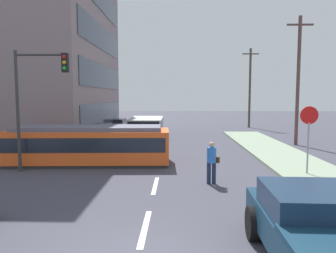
{
  "coord_description": "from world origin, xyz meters",
  "views": [
    {
      "loc": [
        0.83,
        -6.04,
        3.43
      ],
      "look_at": [
        0.43,
        8.2,
        2.09
      ],
      "focal_mm": 34.13,
      "sensor_mm": 36.0,
      "label": 1
    }
  ],
  "objects_px": {
    "pedestrian_crossing": "(212,160)",
    "parked_sedan_far": "(99,130)",
    "utility_pole_far": "(250,87)",
    "stop_sign": "(309,126)",
    "city_bus": "(147,127)",
    "parked_sedan_furthest": "(116,124)",
    "traffic_light_mast": "(36,89)",
    "pickup_truck_parked": "(323,235)",
    "parked_sedan_mid": "(78,141)",
    "utility_pole_mid": "(298,79)",
    "streetcar_tram": "(89,144)"
  },
  "relations": [
    {
      "from": "city_bus",
      "to": "utility_pole_far",
      "type": "relative_size",
      "value": 0.64
    },
    {
      "from": "utility_pole_mid",
      "to": "utility_pole_far",
      "type": "xyz_separation_m",
      "value": [
        -0.44,
        12.88,
        -0.15
      ]
    },
    {
      "from": "city_bus",
      "to": "stop_sign",
      "type": "distance_m",
      "value": 14.01
    },
    {
      "from": "parked_sedan_furthest",
      "to": "traffic_light_mast",
      "type": "height_order",
      "value": "traffic_light_mast"
    },
    {
      "from": "parked_sedan_far",
      "to": "stop_sign",
      "type": "xyz_separation_m",
      "value": [
        12.09,
        -12.63,
        1.57
      ]
    },
    {
      "from": "pedestrian_crossing",
      "to": "parked_sedan_far",
      "type": "distance_m",
      "value": 15.98
    },
    {
      "from": "parked_sedan_far",
      "to": "utility_pole_far",
      "type": "bearing_deg",
      "value": 32.79
    },
    {
      "from": "pedestrian_crossing",
      "to": "traffic_light_mast",
      "type": "xyz_separation_m",
      "value": [
        -7.66,
        1.84,
        2.84
      ]
    },
    {
      "from": "parked_sedan_furthest",
      "to": "streetcar_tram",
      "type": "bearing_deg",
      "value": -84.06
    },
    {
      "from": "city_bus",
      "to": "parked_sedan_furthest",
      "type": "relative_size",
      "value": 1.25
    },
    {
      "from": "stop_sign",
      "to": "utility_pole_far",
      "type": "relative_size",
      "value": 0.33
    },
    {
      "from": "parked_sedan_furthest",
      "to": "stop_sign",
      "type": "height_order",
      "value": "stop_sign"
    },
    {
      "from": "city_bus",
      "to": "traffic_light_mast",
      "type": "bearing_deg",
      "value": -109.68
    },
    {
      "from": "traffic_light_mast",
      "to": "parked_sedan_furthest",
      "type": "bearing_deg",
      "value": 89.64
    },
    {
      "from": "parked_sedan_far",
      "to": "stop_sign",
      "type": "bearing_deg",
      "value": -46.26
    },
    {
      "from": "streetcar_tram",
      "to": "pedestrian_crossing",
      "type": "xyz_separation_m",
      "value": [
        5.85,
        -3.62,
        -0.05
      ]
    },
    {
      "from": "parked_sedan_far",
      "to": "city_bus",
      "type": "bearing_deg",
      "value": -16.52
    },
    {
      "from": "city_bus",
      "to": "parked_sedan_far",
      "type": "bearing_deg",
      "value": 163.48
    },
    {
      "from": "pedestrian_crossing",
      "to": "pickup_truck_parked",
      "type": "xyz_separation_m",
      "value": [
        1.43,
        -6.4,
        -0.15
      ]
    },
    {
      "from": "pickup_truck_parked",
      "to": "traffic_light_mast",
      "type": "bearing_deg",
      "value": 137.85
    },
    {
      "from": "parked_sedan_far",
      "to": "parked_sedan_furthest",
      "type": "bearing_deg",
      "value": 87.15
    },
    {
      "from": "utility_pole_far",
      "to": "pedestrian_crossing",
      "type": "bearing_deg",
      "value": -105.97
    },
    {
      "from": "parked_sedan_mid",
      "to": "parked_sedan_furthest",
      "type": "xyz_separation_m",
      "value": [
        0.08,
        12.35,
        0.0
      ]
    },
    {
      "from": "pickup_truck_parked",
      "to": "traffic_light_mast",
      "type": "distance_m",
      "value": 12.63
    },
    {
      "from": "streetcar_tram",
      "to": "traffic_light_mast",
      "type": "bearing_deg",
      "value": -135.38
    },
    {
      "from": "city_bus",
      "to": "parked_sedan_mid",
      "type": "bearing_deg",
      "value": -126.97
    },
    {
      "from": "traffic_light_mast",
      "to": "utility_pole_far",
      "type": "height_order",
      "value": "utility_pole_far"
    },
    {
      "from": "city_bus",
      "to": "parked_sedan_furthest",
      "type": "xyz_separation_m",
      "value": [
        -3.78,
        7.23,
        -0.38
      ]
    },
    {
      "from": "parked_sedan_mid",
      "to": "utility_pole_mid",
      "type": "xyz_separation_m",
      "value": [
        14.73,
        2.8,
        4.04
      ]
    },
    {
      "from": "streetcar_tram",
      "to": "stop_sign",
      "type": "relative_size",
      "value": 2.85
    },
    {
      "from": "utility_pole_mid",
      "to": "utility_pole_far",
      "type": "distance_m",
      "value": 12.89
    },
    {
      "from": "streetcar_tram",
      "to": "parked_sedan_furthest",
      "type": "distance_m",
      "value": 16.41
    },
    {
      "from": "streetcar_tram",
      "to": "pedestrian_crossing",
      "type": "relative_size",
      "value": 4.92
    },
    {
      "from": "streetcar_tram",
      "to": "utility_pole_mid",
      "type": "xyz_separation_m",
      "value": [
        12.95,
        6.76,
        3.67
      ]
    },
    {
      "from": "utility_pole_mid",
      "to": "traffic_light_mast",
      "type": "bearing_deg",
      "value": -149.93
    },
    {
      "from": "city_bus",
      "to": "parked_sedan_mid",
      "type": "distance_m",
      "value": 6.43
    },
    {
      "from": "utility_pole_mid",
      "to": "pickup_truck_parked",
      "type": "bearing_deg",
      "value": -108.65
    },
    {
      "from": "stop_sign",
      "to": "traffic_light_mast",
      "type": "distance_m",
      "value": 12.02
    },
    {
      "from": "pedestrian_crossing",
      "to": "utility_pole_far",
      "type": "distance_m",
      "value": 24.47
    },
    {
      "from": "stop_sign",
      "to": "city_bus",
      "type": "bearing_deg",
      "value": 125.04
    },
    {
      "from": "pickup_truck_parked",
      "to": "utility_pole_far",
      "type": "distance_m",
      "value": 30.35
    },
    {
      "from": "traffic_light_mast",
      "to": "city_bus",
      "type": "bearing_deg",
      "value": 70.32
    },
    {
      "from": "pedestrian_crossing",
      "to": "parked_sedan_furthest",
      "type": "height_order",
      "value": "pedestrian_crossing"
    },
    {
      "from": "parked_sedan_far",
      "to": "stop_sign",
      "type": "relative_size",
      "value": 1.44
    },
    {
      "from": "streetcar_tram",
      "to": "parked_sedan_far",
      "type": "height_order",
      "value": "streetcar_tram"
    },
    {
      "from": "pickup_truck_parked",
      "to": "utility_pole_mid",
      "type": "distance_m",
      "value": 18.13
    },
    {
      "from": "parked_sedan_furthest",
      "to": "utility_pole_mid",
      "type": "relative_size",
      "value": 0.49
    },
    {
      "from": "stop_sign",
      "to": "utility_pole_mid",
      "type": "height_order",
      "value": "utility_pole_mid"
    },
    {
      "from": "city_bus",
      "to": "pickup_truck_parked",
      "type": "relative_size",
      "value": 1.09
    },
    {
      "from": "stop_sign",
      "to": "streetcar_tram",
      "type": "bearing_deg",
      "value": 166.95
    }
  ]
}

